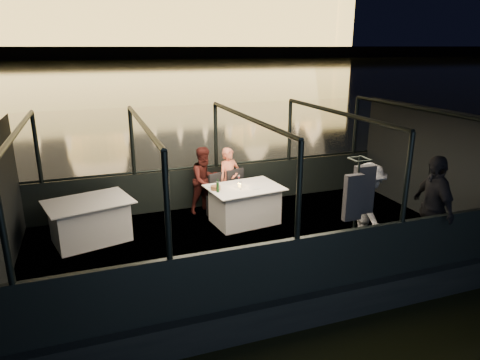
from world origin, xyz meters
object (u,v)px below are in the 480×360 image
object	(u,v)px
person_woman_coral	(229,177)
passenger_dark	(432,211)
wine_bottle	(218,185)
chair_port_left	(220,196)
passenger_stripe	(368,204)
dining_table_central	(245,205)
chair_port_right	(238,193)
person_man_maroon	(205,179)
coat_stand	(355,216)
dining_table_aft	(90,221)

from	to	relation	value
person_woman_coral	passenger_dark	size ratio (longest dim) A/B	0.78
wine_bottle	chair_port_left	bearing A→B (deg)	70.20
person_woman_coral	passenger_stripe	distance (m)	3.12
person_woman_coral	passenger_dark	world-z (taller)	passenger_dark
dining_table_central	chair_port_left	xyz separation A→B (m)	(-0.38, 0.51, 0.06)
chair_port_right	passenger_dark	distance (m)	3.87
chair_port_left	passenger_stripe	world-z (taller)	passenger_stripe
chair_port_right	passenger_dark	size ratio (longest dim) A/B	0.51
person_woman_coral	person_man_maroon	xyz separation A→B (m)	(-0.53, 0.05, 0.00)
coat_stand	wine_bottle	world-z (taller)	coat_stand
chair_port_left	passenger_dark	distance (m)	4.11
dining_table_aft	chair_port_right	size ratio (longest dim) A/B	1.61
person_man_maroon	chair_port_right	bearing A→B (deg)	-44.04
chair_port_right	passenger_stripe	xyz separation A→B (m)	(1.58, -2.37, 0.40)
person_man_maroon	passenger_stripe	size ratio (longest dim) A/B	0.92
chair_port_right	person_woman_coral	world-z (taller)	person_woman_coral
chair_port_left	wine_bottle	size ratio (longest dim) A/B	3.36
chair_port_left	wine_bottle	distance (m)	0.81
dining_table_central	passenger_dark	world-z (taller)	passenger_dark
chair_port_right	passenger_stripe	size ratio (longest dim) A/B	0.58
dining_table_central	passenger_stripe	distance (m)	2.49
passenger_stripe	chair_port_left	bearing A→B (deg)	59.04
person_woman_coral	passenger_dark	bearing A→B (deg)	-70.04
coat_stand	passenger_stripe	world-z (taller)	coat_stand
dining_table_aft	person_man_maroon	xyz separation A→B (m)	(2.39, 0.70, 0.36)
passenger_stripe	wine_bottle	bearing A→B (deg)	70.90
dining_table_central	dining_table_aft	size ratio (longest dim) A/B	0.98
passenger_stripe	dining_table_aft	bearing A→B (deg)	85.38
dining_table_central	dining_table_aft	distance (m)	3.00
coat_stand	chair_port_left	bearing A→B (deg)	115.73
dining_table_central	person_man_maroon	bearing A→B (deg)	125.85
dining_table_central	coat_stand	distance (m)	2.61
dining_table_central	coat_stand	xyz separation A→B (m)	(1.00, -2.35, 0.51)
person_woman_coral	passenger_stripe	size ratio (longest dim) A/B	0.89
person_man_maroon	wine_bottle	xyz separation A→B (m)	(0.00, -0.95, 0.17)
dining_table_aft	passenger_dark	xyz separation A→B (m)	(5.41, -2.61, 0.47)
chair_port_right	coat_stand	size ratio (longest dim) A/B	0.49
passenger_dark	wine_bottle	distance (m)	3.84
coat_stand	passenger_stripe	distance (m)	0.82
chair_port_right	person_man_maroon	bearing A→B (deg)	138.24
person_woman_coral	passenger_stripe	world-z (taller)	passenger_stripe
dining_table_aft	chair_port_left	world-z (taller)	chair_port_left
coat_stand	dining_table_central	bearing A→B (deg)	113.07
dining_table_aft	coat_stand	world-z (taller)	coat_stand
wine_bottle	passenger_dark	bearing A→B (deg)	-38.06
chair_port_left	passenger_stripe	size ratio (longest dim) A/B	0.57
person_woman_coral	person_man_maroon	bearing A→B (deg)	157.81
chair_port_right	coat_stand	distance (m)	3.08
chair_port_left	passenger_dark	xyz separation A→B (m)	(2.79, -2.99, 0.40)
dining_table_central	person_woman_coral	bearing A→B (deg)	95.11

